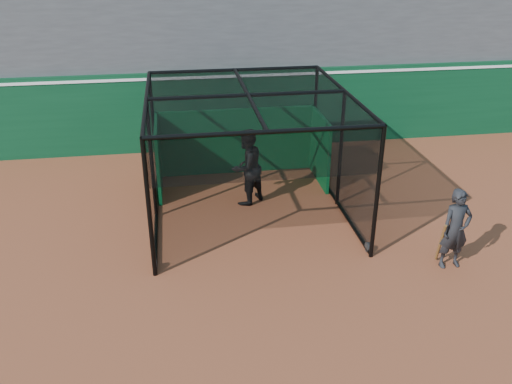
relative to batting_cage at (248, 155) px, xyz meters
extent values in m
plane|color=brown|center=(-0.49, -3.90, -1.48)|extent=(120.00, 120.00, 0.00)
cube|color=#0B3C20|center=(-0.49, 4.60, -0.23)|extent=(50.00, 0.45, 2.50)
cube|color=white|center=(-0.49, 4.60, 0.87)|extent=(50.00, 0.50, 0.08)
cube|color=#4C4C4F|center=(-0.49, 8.47, 2.40)|extent=(50.00, 7.85, 7.75)
cube|color=#074A21|center=(0.00, 2.43, -0.53)|extent=(4.48, 0.10, 1.90)
cylinder|color=black|center=(-2.30, -2.38, -1.37)|extent=(0.08, 0.22, 0.22)
cylinder|color=black|center=(2.30, -2.38, -1.37)|extent=(0.08, 0.22, 0.22)
cylinder|color=black|center=(-2.30, 2.35, -1.37)|extent=(0.08, 0.22, 0.22)
cylinder|color=black|center=(2.30, 2.35, -1.37)|extent=(0.08, 0.22, 0.22)
imported|color=black|center=(0.01, 0.42, -0.49)|extent=(1.22, 1.19, 1.98)
imported|color=black|center=(3.81, -3.16, -0.60)|extent=(0.66, 0.46, 1.74)
cylinder|color=#593819|center=(3.56, -3.11, -0.93)|extent=(0.15, 0.38, 0.99)
camera|label=1|loc=(-1.67, -12.03, 4.84)|focal=38.00mm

